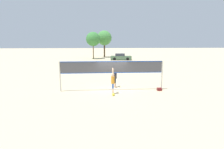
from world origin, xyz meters
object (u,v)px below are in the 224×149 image
object	(u,v)px
volleyball	(113,94)
gear_bag	(159,89)
player_spiker	(113,80)
volleyball_net	(112,69)
tree_right_cluster	(93,39)
tree_left_cluster	(104,38)
player_blocker	(115,76)
parked_car_near	(121,57)

from	to	relation	value
volleyball	gear_bag	distance (m)	4.24
player_spiker	volleyball_net	bearing A→B (deg)	-0.11
volleyball	tree_right_cluster	world-z (taller)	tree_right_cluster
player_spiker	tree_left_cluster	bearing A→B (deg)	-0.45
player_blocker	parked_car_near	bearing A→B (deg)	171.89
gear_bag	tree_right_cluster	world-z (taller)	tree_right_cluster
tree_right_cluster	volleyball_net	bearing A→B (deg)	-84.88
volleyball_net	parked_car_near	world-z (taller)	volleyball_net
player_blocker	parked_car_near	size ratio (longest dim) A/B	0.41
player_blocker	tree_right_cluster	bearing A→B (deg)	-173.94
gear_bag	parked_car_near	size ratio (longest dim) A/B	0.08
volleyball_net	tree_left_cluster	bearing A→B (deg)	89.54
player_spiker	tree_right_cluster	size ratio (longest dim) A/B	0.32
tree_right_cluster	tree_left_cluster	bearing A→B (deg)	55.21
player_blocker	volleyball	distance (m)	2.77
player_spiker	volleyball	size ratio (longest dim) A/B	9.60
tree_right_cluster	volleyball	bearing A→B (deg)	-85.13
volleyball	tree_right_cluster	bearing A→B (deg)	94.87
volleyball_net	tree_left_cluster	world-z (taller)	tree_left_cluster
volleyball_net	player_blocker	xyz separation A→B (m)	(0.36, 1.03, -0.80)
tree_right_cluster	parked_car_near	bearing A→B (deg)	-27.47
player_spiker	volleyball	xyz separation A→B (m)	(0.01, -0.56, -0.99)
volleyball	player_blocker	bearing A→B (deg)	82.04
parked_car_near	tree_left_cluster	xyz separation A→B (m)	(-3.55, 7.37, 4.41)
volleyball_net	tree_right_cluster	bearing A→B (deg)	95.12
player_spiker	gear_bag	world-z (taller)	player_spiker
player_spiker	gear_bag	size ratio (longest dim) A/B	5.61
player_spiker	tree_left_cluster	size ratio (longest dim) A/B	0.30
player_spiker	tree_left_cluster	world-z (taller)	tree_left_cluster
volleyball	tree_left_cluster	xyz separation A→B (m)	(0.26, 34.12, 4.97)
player_spiker	parked_car_near	bearing A→B (deg)	-8.28
parked_car_near	tree_left_cluster	world-z (taller)	tree_left_cluster
player_spiker	parked_car_near	size ratio (longest dim) A/B	0.43
gear_bag	player_blocker	bearing A→B (deg)	159.70
player_blocker	gear_bag	world-z (taller)	player_blocker
player_spiker	player_blocker	bearing A→B (deg)	-10.30
volleyball_net	volleyball	size ratio (longest dim) A/B	40.46
player_spiker	parked_car_near	distance (m)	26.47
tree_left_cluster	volleyball_net	bearing A→B (deg)	-90.46
parked_car_near	tree_right_cluster	distance (m)	8.25
tree_right_cluster	player_blocker	bearing A→B (deg)	-83.94
gear_bag	tree_right_cluster	bearing A→B (deg)	102.92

